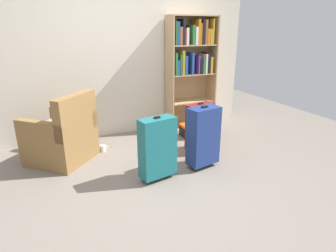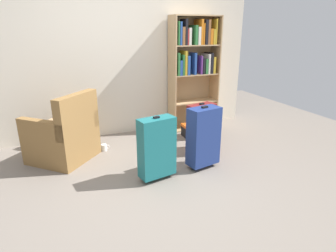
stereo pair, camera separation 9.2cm
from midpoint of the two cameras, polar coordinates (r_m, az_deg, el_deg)
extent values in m
plane|color=slate|center=(3.24, -0.58, -11.64)|extent=(7.76, 7.76, 0.00)
cube|color=beige|center=(4.57, -9.41, 14.36)|extent=(4.43, 0.10, 2.60)
cube|color=tan|center=(4.64, 1.40, 9.98)|extent=(0.02, 0.33, 1.84)
cube|color=tan|center=(5.00, 9.83, 10.37)|extent=(0.02, 0.33, 1.84)
cube|color=tan|center=(4.95, 4.92, 10.48)|extent=(0.81, 0.02, 1.84)
cube|color=tan|center=(5.03, 5.43, -0.11)|extent=(0.77, 0.31, 0.02)
cube|color=tan|center=(4.90, 5.59, 4.99)|extent=(0.77, 0.31, 0.02)
cube|color=tan|center=(4.81, 5.77, 10.33)|extent=(0.77, 0.31, 0.02)
cube|color=tan|center=(4.76, 5.96, 15.82)|extent=(0.77, 0.31, 0.02)
cube|color=tan|center=(4.76, 6.16, 21.13)|extent=(0.77, 0.31, 0.02)
cube|color=#2D7238|center=(4.61, 2.23, 12.33)|extent=(0.03, 0.25, 0.35)
cube|color=#264C99|center=(4.64, 2.66, 11.67)|extent=(0.04, 0.26, 0.23)
cube|color=#2D7238|center=(4.62, 3.31, 12.14)|extent=(0.03, 0.19, 0.32)
cube|color=gold|center=(4.65, 3.68, 12.55)|extent=(0.04, 0.23, 0.38)
cube|color=#264C99|center=(4.66, 4.30, 12.07)|extent=(0.04, 0.20, 0.30)
cube|color=#264C99|center=(4.72, 5.58, 12.38)|extent=(0.04, 0.22, 0.34)
cube|color=#66337F|center=(4.80, 6.66, 12.15)|extent=(0.03, 0.27, 0.29)
cube|color=black|center=(4.80, 7.25, 11.91)|extent=(0.03, 0.21, 0.26)
cube|color=#2D7238|center=(4.84, 7.67, 11.87)|extent=(0.04, 0.26, 0.24)
cube|color=silver|center=(4.87, 8.11, 12.31)|extent=(0.03, 0.27, 0.31)
cube|color=black|center=(4.88, 8.68, 12.41)|extent=(0.04, 0.26, 0.33)
cube|color=gold|center=(4.89, 9.26, 12.01)|extent=(0.04, 0.22, 0.26)
cube|color=#2D7238|center=(4.55, 2.40, 18.07)|extent=(0.02, 0.19, 0.35)
cube|color=#264C99|center=(4.57, 2.78, 18.03)|extent=(0.03, 0.20, 0.34)
cube|color=brown|center=(4.62, 3.07, 17.58)|extent=(0.04, 0.28, 0.27)
cube|color=black|center=(4.62, 3.80, 18.28)|extent=(0.04, 0.22, 0.38)
cube|color=#B22D2D|center=(4.63, 4.13, 17.37)|extent=(0.02, 0.22, 0.24)
cube|color=silver|center=(4.65, 4.47, 17.48)|extent=(0.04, 0.24, 0.25)
cube|color=#2D7238|center=(4.71, 5.66, 17.70)|extent=(0.04, 0.25, 0.29)
cube|color=silver|center=(4.74, 6.21, 17.54)|extent=(0.04, 0.27, 0.27)
cube|color=orange|center=(4.76, 6.71, 18.21)|extent=(0.04, 0.27, 0.38)
cube|color=orange|center=(4.75, 7.29, 17.82)|extent=(0.02, 0.21, 0.32)
cube|color=black|center=(4.78, 7.71, 18.12)|extent=(0.04, 0.23, 0.37)
cube|color=brown|center=(4.80, 8.23, 18.11)|extent=(0.04, 0.23, 0.37)
cube|color=orange|center=(4.82, 8.76, 17.29)|extent=(0.04, 0.21, 0.24)
cube|color=gold|center=(4.86, 9.14, 17.26)|extent=(0.04, 0.25, 0.23)
cube|color=gold|center=(4.87, 9.56, 18.13)|extent=(0.02, 0.25, 0.39)
cube|color=olive|center=(4.00, -19.72, -3.47)|extent=(0.99, 0.99, 0.40)
cube|color=tan|center=(3.92, -20.11, -0.23)|extent=(0.77, 0.76, 0.08)
cube|color=olive|center=(3.67, -17.05, 2.32)|extent=(0.57, 0.59, 0.50)
cube|color=olive|center=(4.11, -17.53, 1.98)|extent=(0.58, 0.55, 0.22)
cube|color=olive|center=(3.69, -23.23, -0.63)|extent=(0.58, 0.55, 0.22)
cylinder|color=white|center=(4.14, -12.07, -4.25)|extent=(0.08, 0.08, 0.10)
torus|color=white|center=(4.14, -11.37, -4.10)|extent=(0.06, 0.01, 0.06)
cube|color=black|center=(4.60, 6.21, -0.98)|extent=(0.41, 0.27, 0.18)
cube|color=#D85919|center=(4.57, 6.25, 0.11)|extent=(0.42, 0.28, 0.04)
cube|color=#19666B|center=(3.19, -1.42, -4.31)|extent=(0.44, 0.26, 0.69)
cube|color=black|center=(3.06, -1.47, 1.76)|extent=(0.07, 0.05, 0.02)
cylinder|color=black|center=(3.29, -3.54, -10.74)|extent=(0.06, 0.06, 0.05)
cylinder|color=black|center=(3.42, 0.72, -9.45)|extent=(0.06, 0.06, 0.05)
cube|color=navy|center=(3.49, 7.87, -2.08)|extent=(0.42, 0.28, 0.72)
cube|color=black|center=(3.37, 8.15, 3.78)|extent=(0.08, 0.05, 0.02)
cylinder|color=black|center=(3.56, 5.93, -8.30)|extent=(0.06, 0.06, 0.05)
cylinder|color=black|center=(3.72, 9.19, -7.18)|extent=(0.06, 0.06, 0.05)
cube|color=maroon|center=(3.96, 7.28, -0.12)|extent=(0.43, 0.28, 0.63)
cube|color=black|center=(3.86, 7.48, 4.44)|extent=(0.07, 0.05, 0.02)
cylinder|color=black|center=(4.00, 5.65, -5.12)|extent=(0.06, 0.06, 0.05)
cylinder|color=black|center=(4.17, 8.45, -4.16)|extent=(0.06, 0.06, 0.05)
camera|label=1|loc=(0.05, -89.23, 0.27)|focal=30.42mm
camera|label=2|loc=(0.05, 90.77, -0.27)|focal=30.42mm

